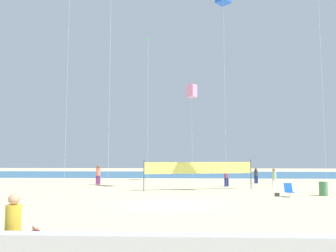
{
  "coord_description": "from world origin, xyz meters",
  "views": [
    {
      "loc": [
        0.73,
        -18.5,
        2.56
      ],
      "look_at": [
        -0.52,
        9.45,
        5.19
      ],
      "focal_mm": 35.69,
      "sensor_mm": 36.0,
      "label": 1
    }
  ],
  "objects_px": {
    "folding_beach_chair": "(289,190)",
    "mother_figure": "(13,225)",
    "toddler_figure": "(35,243)",
    "beachgoer_coral_shirt": "(98,174)",
    "beachgoer_sage_shirt": "(274,177)",
    "beachgoer_charcoal_shirt": "(256,175)",
    "kite_pink_box": "(192,91)",
    "volleyball_net": "(199,169)",
    "beachgoer_plum_shirt": "(226,176)",
    "trash_barrel": "(323,189)",
    "kite_green_diamond": "(148,48)",
    "beach_handbag": "(277,195)"
  },
  "relations": [
    {
      "from": "beachgoer_sage_shirt",
      "to": "volleyball_net",
      "type": "bearing_deg",
      "value": 75.31
    },
    {
      "from": "beachgoer_coral_shirt",
      "to": "kite_pink_box",
      "type": "xyz_separation_m",
      "value": [
        8.96,
        4.29,
        8.72
      ]
    },
    {
      "from": "trash_barrel",
      "to": "kite_pink_box",
      "type": "height_order",
      "value": "kite_pink_box"
    },
    {
      "from": "volleyball_net",
      "to": "kite_pink_box",
      "type": "distance_m",
      "value": 12.07
    },
    {
      "from": "beachgoer_charcoal_shirt",
      "to": "beachgoer_coral_shirt",
      "type": "relative_size",
      "value": 0.84
    },
    {
      "from": "beachgoer_charcoal_shirt",
      "to": "volleyball_net",
      "type": "relative_size",
      "value": 0.18
    },
    {
      "from": "beachgoer_coral_shirt",
      "to": "volleyball_net",
      "type": "relative_size",
      "value": 0.22
    },
    {
      "from": "toddler_figure",
      "to": "beachgoer_sage_shirt",
      "type": "xyz_separation_m",
      "value": [
        11.45,
        21.38,
        0.36
      ]
    },
    {
      "from": "beachgoer_plum_shirt",
      "to": "kite_green_diamond",
      "type": "xyz_separation_m",
      "value": [
        -6.69,
        -2.92,
        10.8
      ]
    },
    {
      "from": "toddler_figure",
      "to": "kite_pink_box",
      "type": "distance_m",
      "value": 29.36
    },
    {
      "from": "beachgoer_coral_shirt",
      "to": "volleyball_net",
      "type": "bearing_deg",
      "value": -150.26
    },
    {
      "from": "beach_handbag",
      "to": "trash_barrel",
      "type": "bearing_deg",
      "value": 9.71
    },
    {
      "from": "beachgoer_sage_shirt",
      "to": "beachgoer_plum_shirt",
      "type": "relative_size",
      "value": 0.99
    },
    {
      "from": "toddler_figure",
      "to": "beach_handbag",
      "type": "bearing_deg",
      "value": 85.47
    },
    {
      "from": "mother_figure",
      "to": "volleyball_net",
      "type": "xyz_separation_m",
      "value": [
        5.49,
        18.39,
        0.76
      ]
    },
    {
      "from": "beachgoer_sage_shirt",
      "to": "beachgoer_coral_shirt",
      "type": "bearing_deg",
      "value": 45.39
    },
    {
      "from": "mother_figure",
      "to": "kite_pink_box",
      "type": "bearing_deg",
      "value": 84.15
    },
    {
      "from": "mother_figure",
      "to": "volleyball_net",
      "type": "relative_size",
      "value": 0.19
    },
    {
      "from": "beachgoer_charcoal_shirt",
      "to": "beach_handbag",
      "type": "distance_m",
      "value": 11.17
    },
    {
      "from": "beachgoer_plum_shirt",
      "to": "trash_barrel",
      "type": "height_order",
      "value": "beachgoer_plum_shirt"
    },
    {
      "from": "volleyball_net",
      "to": "kite_green_diamond",
      "type": "bearing_deg",
      "value": 174.65
    },
    {
      "from": "beachgoer_charcoal_shirt",
      "to": "kite_pink_box",
      "type": "height_order",
      "value": "kite_pink_box"
    },
    {
      "from": "beachgoer_charcoal_shirt",
      "to": "beachgoer_coral_shirt",
      "type": "xyz_separation_m",
      "value": [
        -15.19,
        -2.27,
        0.16
      ]
    },
    {
      "from": "folding_beach_chair",
      "to": "mother_figure",
      "type": "bearing_deg",
      "value": -117.0
    },
    {
      "from": "toddler_figure",
      "to": "beachgoer_plum_shirt",
      "type": "xyz_separation_m",
      "value": [
        7.41,
        21.84,
        0.37
      ]
    },
    {
      "from": "beachgoer_sage_shirt",
      "to": "trash_barrel",
      "type": "bearing_deg",
      "value": 155.3
    },
    {
      "from": "beachgoer_charcoal_shirt",
      "to": "volleyball_net",
      "type": "bearing_deg",
      "value": -49.57
    },
    {
      "from": "beachgoer_charcoal_shirt",
      "to": "folding_beach_chair",
      "type": "relative_size",
      "value": 1.75
    },
    {
      "from": "mother_figure",
      "to": "beach_handbag",
      "type": "height_order",
      "value": "mother_figure"
    },
    {
      "from": "folding_beach_chair",
      "to": "kite_green_diamond",
      "type": "xyz_separation_m",
      "value": [
        -9.72,
        4.78,
        11.21
      ]
    },
    {
      "from": "beachgoer_sage_shirt",
      "to": "folding_beach_chair",
      "type": "distance_m",
      "value": 7.32
    },
    {
      "from": "beachgoer_sage_shirt",
      "to": "beachgoer_charcoal_shirt",
      "type": "bearing_deg",
      "value": -28.79
    },
    {
      "from": "beachgoer_charcoal_shirt",
      "to": "kite_pink_box",
      "type": "xyz_separation_m",
      "value": [
        -6.23,
        2.02,
        8.88
      ]
    },
    {
      "from": "beachgoer_sage_shirt",
      "to": "beachgoer_charcoal_shirt",
      "type": "relative_size",
      "value": 1.04
    },
    {
      "from": "toddler_figure",
      "to": "beachgoer_coral_shirt",
      "type": "distance_m",
      "value": 23.63
    },
    {
      "from": "beachgoer_plum_shirt",
      "to": "volleyball_net",
      "type": "bearing_deg",
      "value": -154.31
    },
    {
      "from": "beachgoer_charcoal_shirt",
      "to": "trash_barrel",
      "type": "bearing_deg",
      "value": 2.65
    },
    {
      "from": "beachgoer_coral_shirt",
      "to": "kite_pink_box",
      "type": "distance_m",
      "value": 13.22
    },
    {
      "from": "beachgoer_plum_shirt",
      "to": "folding_beach_chair",
      "type": "bearing_deg",
      "value": -95.1
    },
    {
      "from": "beach_handbag",
      "to": "beachgoer_charcoal_shirt",
      "type": "bearing_deg",
      "value": 84.65
    },
    {
      "from": "folding_beach_chair",
      "to": "toddler_figure",
      "type": "bearing_deg",
      "value": -115.07
    },
    {
      "from": "beachgoer_plum_shirt",
      "to": "mother_figure",
      "type": "bearing_deg",
      "value": -136.95
    },
    {
      "from": "mother_figure",
      "to": "volleyball_net",
      "type": "height_order",
      "value": "volleyball_net"
    },
    {
      "from": "beachgoer_coral_shirt",
      "to": "trash_barrel",
      "type": "bearing_deg",
      "value": -148.88
    },
    {
      "from": "mother_figure",
      "to": "kite_green_diamond",
      "type": "bearing_deg",
      "value": 90.76
    },
    {
      "from": "trash_barrel",
      "to": "kite_pink_box",
      "type": "distance_m",
      "value": 17.72
    },
    {
      "from": "trash_barrel",
      "to": "kite_pink_box",
      "type": "bearing_deg",
      "value": 123.85
    },
    {
      "from": "trash_barrel",
      "to": "volleyball_net",
      "type": "distance_m",
      "value": 8.96
    },
    {
      "from": "kite_pink_box",
      "to": "mother_figure",
      "type": "bearing_deg",
      "value": -100.76
    },
    {
      "from": "beachgoer_plum_shirt",
      "to": "kite_pink_box",
      "type": "bearing_deg",
      "value": 90.12
    }
  ]
}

